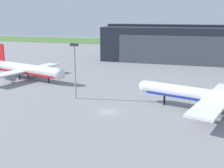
{
  "coord_description": "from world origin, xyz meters",
  "views": [
    {
      "loc": [
        20.18,
        -64.48,
        24.15
      ],
      "look_at": [
        -3.88,
        16.41,
        3.08
      ],
      "focal_mm": 44.88,
      "sensor_mm": 36.0,
      "label": 1
    }
  ],
  "objects_px": {
    "airliner_far_left": "(26,70)",
    "airliner_near_right": "(214,98)",
    "maintenance_hangar": "(187,43)",
    "apron_light_mast": "(75,66)"
  },
  "relations": [
    {
      "from": "airliner_far_left",
      "to": "apron_light_mast",
      "type": "xyz_separation_m",
      "value": [
        28.23,
        -17.78,
        5.92
      ]
    },
    {
      "from": "airliner_far_left",
      "to": "apron_light_mast",
      "type": "height_order",
      "value": "apron_light_mast"
    },
    {
      "from": "airliner_near_right",
      "to": "maintenance_hangar",
      "type": "bearing_deg",
      "value": 96.47
    },
    {
      "from": "maintenance_hangar",
      "to": "airliner_near_right",
      "type": "height_order",
      "value": "maintenance_hangar"
    },
    {
      "from": "airliner_far_left",
      "to": "airliner_near_right",
      "type": "xyz_separation_m",
      "value": [
        66.47,
        -20.09,
        0.42
      ]
    },
    {
      "from": "airliner_near_right",
      "to": "airliner_far_left",
      "type": "bearing_deg",
      "value": 163.18
    },
    {
      "from": "maintenance_hangar",
      "to": "airliner_far_left",
      "type": "relative_size",
      "value": 2.39
    },
    {
      "from": "maintenance_hangar",
      "to": "apron_light_mast",
      "type": "distance_m",
      "value": 87.34
    },
    {
      "from": "maintenance_hangar",
      "to": "airliner_near_right",
      "type": "distance_m",
      "value": 85.5
    },
    {
      "from": "airliner_near_right",
      "to": "apron_light_mast",
      "type": "xyz_separation_m",
      "value": [
        -38.25,
        2.31,
        5.49
      ]
    }
  ]
}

